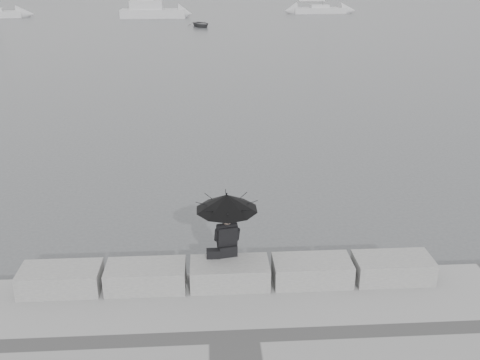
{
  "coord_description": "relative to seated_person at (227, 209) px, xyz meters",
  "views": [
    {
      "loc": [
        -0.38,
        -9.85,
        6.63
      ],
      "look_at": [
        0.43,
        3.0,
        1.42
      ],
      "focal_mm": 40.0,
      "sensor_mm": 36.0,
      "label": 1
    }
  ],
  "objects": [
    {
      "name": "motor_cruiser",
      "position": [
        -7.17,
        64.57,
        -1.14
      ],
      "size": [
        8.44,
        2.84,
        4.5
      ],
      "rotation": [
        0.0,
        0.0,
        -0.0
      ],
      "color": "#B9B9BB",
      "rests_on": "ground"
    },
    {
      "name": "sailboat_right",
      "position": [
        16.18,
        70.19,
        -1.5
      ],
      "size": [
        7.6,
        2.73,
        12.9
      ],
      "rotation": [
        0.0,
        0.0,
        0.04
      ],
      "color": "#B9B9BB",
      "rests_on": "ground"
    },
    {
      "name": "dinghy",
      "position": [
        -0.82,
        53.11,
        -1.73
      ],
      "size": [
        3.8,
        2.64,
        0.59
      ],
      "primitive_type": "imported",
      "rotation": [
        0.0,
        0.0,
        0.37
      ],
      "color": "slate",
      "rests_on": "ground"
    },
    {
      "name": "stone_block_far_left",
      "position": [
        -3.37,
        -0.38,
        -1.28
      ],
      "size": [
        1.6,
        0.8,
        0.5
      ],
      "primitive_type": "cube",
      "color": "slate",
      "rests_on": "promenade"
    },
    {
      "name": "ground",
      "position": [
        0.03,
        0.07,
        -2.03
      ],
      "size": [
        360.0,
        360.0,
        0.0
      ],
      "primitive_type": "plane",
      "color": "#494C4F",
      "rests_on": "ground"
    },
    {
      "name": "stone_block_left",
      "position": [
        -1.67,
        -0.38,
        -1.28
      ],
      "size": [
        1.6,
        0.8,
        0.5
      ],
      "primitive_type": "cube",
      "color": "slate",
      "rests_on": "promenade"
    },
    {
      "name": "stone_block_far_right",
      "position": [
        3.43,
        -0.38,
        -1.28
      ],
      "size": [
        1.6,
        0.8,
        0.5
      ],
      "primitive_type": "cube",
      "color": "slate",
      "rests_on": "promenade"
    },
    {
      "name": "stone_block_centre",
      "position": [
        0.03,
        -0.38,
        -1.28
      ],
      "size": [
        1.6,
        0.8,
        0.5
      ],
      "primitive_type": "cube",
      "color": "slate",
      "rests_on": "promenade"
    },
    {
      "name": "bag",
      "position": [
        -0.29,
        -0.13,
        -0.94
      ],
      "size": [
        0.29,
        0.16,
        0.18
      ],
      "primitive_type": "cube",
      "color": "black",
      "rests_on": "stone_block_centre"
    },
    {
      "name": "seated_person",
      "position": [
        0.0,
        0.0,
        0.0
      ],
      "size": [
        1.28,
        1.28,
        1.39
      ],
      "rotation": [
        0.0,
        0.0,
        0.2
      ],
      "color": "black",
      "rests_on": "stone_block_centre"
    },
    {
      "name": "stone_block_right",
      "position": [
        1.73,
        -0.38,
        -1.28
      ],
      "size": [
        1.6,
        0.8,
        0.5
      ],
      "primitive_type": "cube",
      "color": "slate",
      "rests_on": "promenade"
    }
  ]
}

